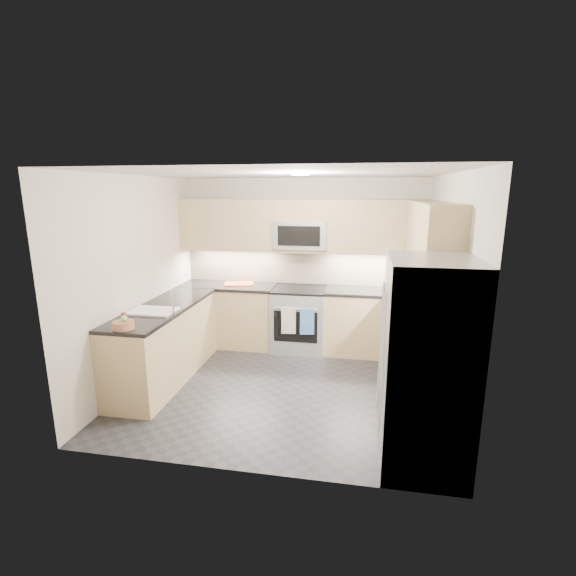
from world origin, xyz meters
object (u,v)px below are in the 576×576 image
object	(u,v)px
cutting_board	(239,284)
refrigerator	(426,364)
utensil_bowl	(412,288)
fruit_basket	(123,325)
gas_range	(299,320)
microwave	(301,235)

from	to	relation	value
cutting_board	refrigerator	bearing A→B (deg)	-46.45
utensil_bowl	fruit_basket	bearing A→B (deg)	-146.02
gas_range	utensil_bowl	distance (m)	1.67
cutting_board	fruit_basket	size ratio (longest dim) A/B	2.02
refrigerator	cutting_board	size ratio (longest dim) A/B	4.15
cutting_board	fruit_basket	bearing A→B (deg)	-104.03
utensil_bowl	fruit_basket	size ratio (longest dim) A/B	1.34
refrigerator	cutting_board	world-z (taller)	refrigerator
microwave	refrigerator	xyz separation A→B (m)	(1.45, -2.55, -0.80)
microwave	utensil_bowl	bearing A→B (deg)	-7.47
microwave	refrigerator	bearing A→B (deg)	-60.38
gas_range	microwave	world-z (taller)	microwave
microwave	cutting_board	bearing A→B (deg)	-177.47
microwave	cutting_board	size ratio (longest dim) A/B	1.75
refrigerator	fruit_basket	distance (m)	2.96
utensil_bowl	fruit_basket	world-z (taller)	utensil_bowl
refrigerator	cutting_board	bearing A→B (deg)	133.55
utensil_bowl	fruit_basket	xyz separation A→B (m)	(-3.06, -2.06, -0.04)
gas_range	microwave	distance (m)	1.25
microwave	utensil_bowl	world-z (taller)	microwave
utensil_bowl	cutting_board	xyz separation A→B (m)	(-2.50, 0.16, -0.08)
refrigerator	fruit_basket	bearing A→B (deg)	174.54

